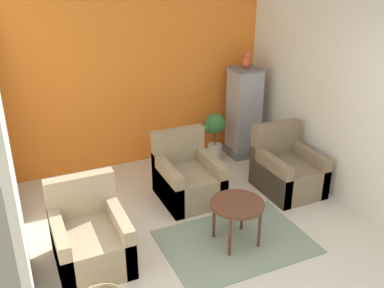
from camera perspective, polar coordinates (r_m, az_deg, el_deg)
wall_back_accent at (r=6.45m, az=-6.85°, el=9.35°), size 3.98×0.06×2.79m
wall_left at (r=4.42m, az=-23.78°, el=0.76°), size 0.06×3.60×2.79m
wall_right at (r=5.86m, az=17.85°, el=6.94°), size 0.06×3.60×2.79m
area_rug at (r=5.00m, az=5.81°, el=-12.82°), size 1.64×1.17×0.01m
coffee_table at (r=4.74m, az=6.03°, el=-8.37°), size 0.60×0.60×0.52m
armchair_left at (r=4.66m, az=-13.39°, el=-12.28°), size 0.72×0.85×0.88m
armchair_right at (r=6.01m, az=12.52°, el=-3.56°), size 0.72×0.85×0.88m
armchair_middle at (r=5.67m, az=-0.61°, el=-4.69°), size 0.72×0.85×0.88m
birdcage at (r=6.84m, az=6.92°, el=4.07°), size 0.48×0.48×1.43m
parrot at (r=6.61m, az=7.27°, el=11.02°), size 0.12×0.22×0.26m
potted_plant at (r=6.66m, az=3.04°, el=1.76°), size 0.34×0.31×0.77m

